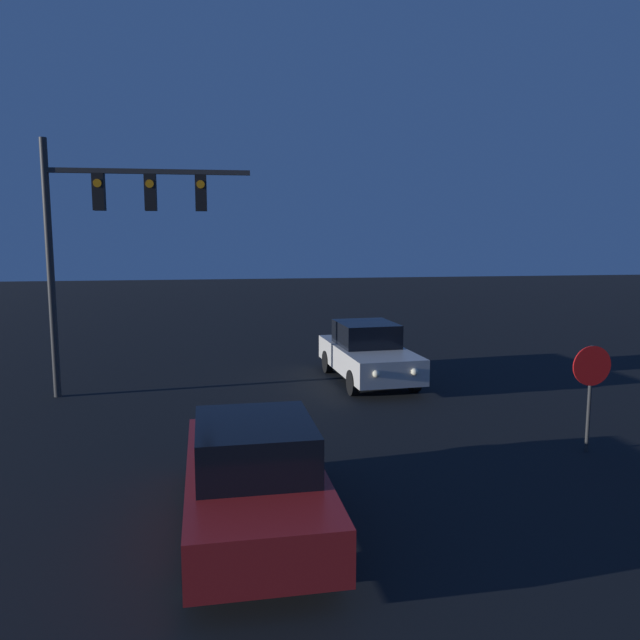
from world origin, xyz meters
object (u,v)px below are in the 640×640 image
object	(u,v)px
car_near	(254,477)
stop_sign	(591,378)
traffic_signal_mast	(109,222)
car_far	(368,353)

from	to	relation	value
car_near	stop_sign	size ratio (longest dim) A/B	2.22
traffic_signal_mast	stop_sign	bearing A→B (deg)	-31.25
car_near	car_far	world-z (taller)	same
stop_sign	traffic_signal_mast	bearing A→B (deg)	148.75
stop_sign	car_near	bearing A→B (deg)	-160.31
car_far	traffic_signal_mast	distance (m)	7.62
car_near	stop_sign	bearing A→B (deg)	17.92
traffic_signal_mast	stop_sign	distance (m)	11.52
traffic_signal_mast	stop_sign	xyz separation A→B (m)	(9.52, -5.78, -2.96)
car_near	car_far	size ratio (longest dim) A/B	0.99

